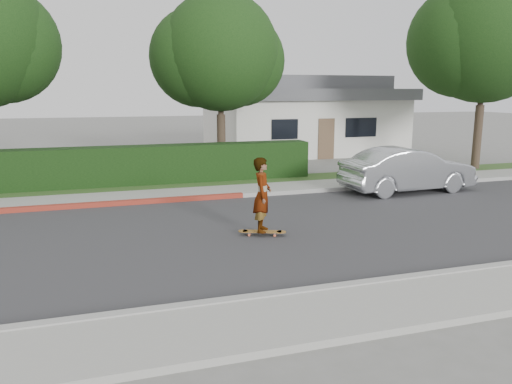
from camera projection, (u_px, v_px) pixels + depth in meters
The scene contains 15 objects.
ground at pixel (249, 233), 12.50m from camera, with size 120.00×120.00×0.00m, color slate.
road at pixel (249, 232), 12.49m from camera, with size 60.00×8.00×0.01m, color #2D2D30.
curb_near at pixel (317, 291), 8.65m from camera, with size 60.00×0.20×0.15m, color #9E9E99.
sidewalk_near at pixel (341, 314), 7.81m from camera, with size 60.00×1.60×0.12m, color gray.
curb_far at pixel (213, 197), 16.31m from camera, with size 60.00×0.20×0.15m, color #9E9E99.
curb_red_section at pixel (49, 208), 14.83m from camera, with size 12.00×0.21×0.15m, color maroon.
sidewalk_far at pixel (207, 192), 17.15m from camera, with size 60.00×1.60×0.12m, color gray.
planting_strip at pixel (198, 184), 18.65m from camera, with size 60.00×1.60×0.10m, color #2D4C1E.
hedge at pixel (113, 167), 18.18m from camera, with size 15.00×1.00×1.50m, color black.
tree_center at pixel (219, 56), 20.54m from camera, with size 5.66×4.84×7.44m.
tree_right at pixel (482, 40), 21.33m from camera, with size 6.32×5.60×8.56m.
house at pixel (300, 115), 29.39m from camera, with size 10.60×8.60×4.30m.
skateboard at pixel (262, 232), 12.20m from camera, with size 1.17×0.65×0.11m.
skateboarder at pixel (262, 195), 12.02m from camera, with size 0.66×0.43×1.82m, color white.
car_silver at pixel (408, 170), 17.40m from camera, with size 1.65×4.72×1.56m, color #B3B5BA.
Camera 1 is at (-3.48, -11.53, 3.49)m, focal length 35.00 mm.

